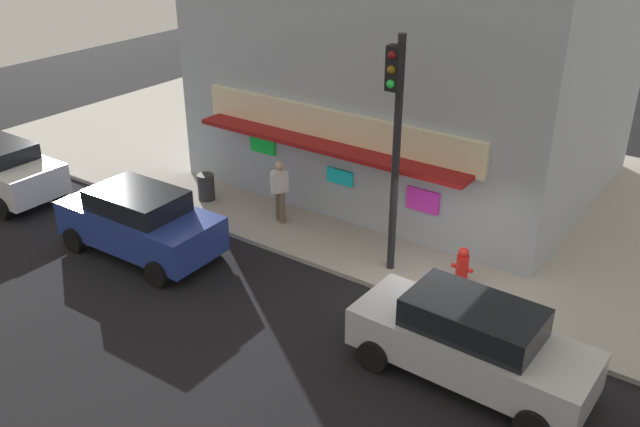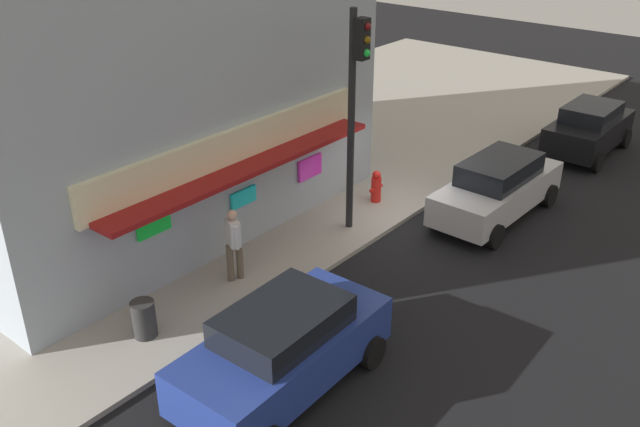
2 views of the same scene
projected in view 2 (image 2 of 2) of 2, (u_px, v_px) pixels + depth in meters
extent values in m
plane|color=black|center=(408.00, 221.00, 18.59)|extent=(54.89, 54.89, 0.00)
cube|color=#A39E93|center=(249.00, 164.00, 21.98)|extent=(36.60, 12.01, 0.12)
cube|color=#9EA8B2|center=(114.00, 65.00, 17.80)|extent=(11.13, 8.58, 7.69)
cube|color=beige|center=(235.00, 147.00, 15.85)|extent=(8.46, 0.16, 0.89)
cube|color=maroon|center=(247.00, 167.00, 15.83)|extent=(8.01, 0.90, 0.12)
cube|color=#19E53F|center=(153.00, 223.00, 14.60)|extent=(0.86, 0.08, 0.55)
cube|color=#19D8E5|center=(243.00, 197.00, 16.60)|extent=(0.80, 0.08, 0.41)
cube|color=#E533CC|center=(310.00, 167.00, 18.32)|extent=(0.89, 0.08, 0.58)
cylinder|color=black|center=(351.00, 125.00, 16.81)|extent=(0.18, 0.18, 5.59)
cube|color=black|center=(362.00, 39.00, 15.71)|extent=(0.32, 0.28, 0.95)
sphere|color=maroon|center=(367.00, 26.00, 15.49)|extent=(0.18, 0.18, 0.18)
sphere|color=brown|center=(367.00, 40.00, 15.63)|extent=(0.18, 0.18, 0.18)
sphere|color=#1ED83F|center=(367.00, 53.00, 15.76)|extent=(0.18, 0.18, 0.18)
cylinder|color=red|center=(376.00, 189.00, 19.26)|extent=(0.29, 0.29, 0.72)
sphere|color=red|center=(377.00, 175.00, 19.06)|extent=(0.24, 0.24, 0.24)
cylinder|color=red|center=(372.00, 191.00, 19.10)|extent=(0.12, 0.10, 0.10)
cylinder|color=red|center=(380.00, 186.00, 19.38)|extent=(0.12, 0.10, 0.10)
cylinder|color=#2D2D2D|center=(144.00, 319.00, 13.67)|extent=(0.48, 0.48, 0.78)
cylinder|color=brown|center=(230.00, 263.00, 15.50)|extent=(0.21, 0.21, 0.89)
cylinder|color=brown|center=(240.00, 261.00, 15.59)|extent=(0.21, 0.21, 0.89)
cube|color=silver|center=(233.00, 233.00, 15.21)|extent=(0.38, 0.46, 0.61)
sphere|color=tan|center=(232.00, 215.00, 15.01)|extent=(0.22, 0.22, 0.22)
cylinder|color=silver|center=(237.00, 238.00, 15.05)|extent=(0.13, 0.13, 0.55)
cylinder|color=silver|center=(230.00, 230.00, 15.40)|extent=(0.13, 0.13, 0.55)
cube|color=navy|center=(284.00, 353.00, 12.31)|extent=(4.29, 1.95, 0.89)
cube|color=black|center=(283.00, 321.00, 12.00)|extent=(2.33, 1.60, 0.51)
cylinder|color=black|center=(298.00, 317.00, 14.06)|extent=(0.65, 0.24, 0.64)
cylinder|color=black|center=(372.00, 352.00, 13.04)|extent=(0.65, 0.24, 0.64)
cylinder|color=black|center=(188.00, 395.00, 11.97)|extent=(0.65, 0.24, 0.64)
cube|color=black|center=(588.00, 132.00, 22.69)|extent=(3.91, 1.72, 0.87)
cube|color=black|center=(592.00, 112.00, 22.39)|extent=(2.11, 1.44, 0.49)
cylinder|color=black|center=(576.00, 128.00, 24.31)|extent=(0.64, 0.22, 0.64)
cylinder|color=black|center=(625.00, 138.00, 23.35)|extent=(0.64, 0.22, 0.64)
cylinder|color=black|center=(545.00, 150.00, 22.42)|extent=(0.64, 0.22, 0.64)
cylinder|color=black|center=(597.00, 162.00, 21.46)|extent=(0.64, 0.22, 0.64)
cube|color=#B7B7BC|center=(497.00, 192.00, 18.52)|extent=(4.55, 1.78, 0.80)
cube|color=black|center=(500.00, 169.00, 18.21)|extent=(2.47, 1.47, 0.57)
cylinder|color=black|center=(495.00, 180.00, 20.26)|extent=(0.64, 0.23, 0.64)
cylinder|color=black|center=(549.00, 195.00, 19.28)|extent=(0.64, 0.23, 0.64)
cylinder|color=black|center=(437.00, 216.00, 18.12)|extent=(0.64, 0.23, 0.64)
cylinder|color=black|center=(495.00, 236.00, 17.14)|extent=(0.64, 0.23, 0.64)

